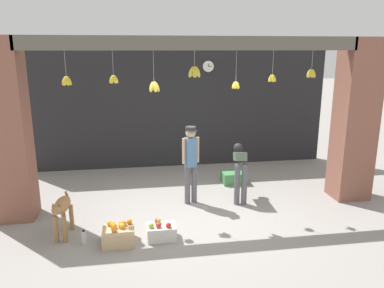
% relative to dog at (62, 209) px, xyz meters
% --- Properties ---
extents(ground_plane, '(60.00, 60.00, 0.00)m').
position_rel_dog_xyz_m(ground_plane, '(2.27, 0.60, -0.48)').
color(ground_plane, gray).
extents(shop_back_wall, '(7.80, 0.12, 3.19)m').
position_rel_dog_xyz_m(shop_back_wall, '(2.27, 3.59, 1.11)').
color(shop_back_wall, '#232326').
rests_on(shop_back_wall, ground_plane).
extents(shop_pillar_left, '(0.70, 0.60, 3.19)m').
position_rel_dog_xyz_m(shop_pillar_left, '(-0.98, 0.90, 1.11)').
color(shop_pillar_left, brown).
rests_on(shop_pillar_left, ground_plane).
extents(shop_pillar_right, '(0.70, 0.60, 3.19)m').
position_rel_dog_xyz_m(shop_pillar_right, '(5.52, 0.90, 1.11)').
color(shop_pillar_right, brown).
rests_on(shop_pillar_right, ground_plane).
extents(storefront_awning, '(5.90, 0.30, 0.96)m').
position_rel_dog_xyz_m(storefront_awning, '(2.27, 0.71, 2.55)').
color(storefront_awning, '#5B564C').
extents(dog, '(0.28, 0.81, 0.71)m').
position_rel_dog_xyz_m(dog, '(0.00, 0.00, 0.00)').
color(dog, '#9E7042').
rests_on(dog, ground_plane).
extents(shopkeeper, '(0.34, 0.27, 1.55)m').
position_rel_dog_xyz_m(shopkeeper, '(2.25, 1.05, 0.41)').
color(shopkeeper, '#56565B').
rests_on(shopkeeper, ground_plane).
extents(worker_stooping, '(0.34, 0.82, 1.07)m').
position_rel_dog_xyz_m(worker_stooping, '(3.24, 1.06, 0.23)').
color(worker_stooping, '#56565B').
rests_on(worker_stooping, ground_plane).
extents(fruit_crate_oranges, '(0.49, 0.44, 0.32)m').
position_rel_dog_xyz_m(fruit_crate_oranges, '(0.89, -0.35, -0.35)').
color(fruit_crate_oranges, tan).
rests_on(fruit_crate_oranges, ground_plane).
extents(fruit_crate_apples, '(0.46, 0.33, 0.31)m').
position_rel_dog_xyz_m(fruit_crate_apples, '(1.56, -0.31, -0.36)').
color(fruit_crate_apples, silver).
rests_on(fruit_crate_apples, ground_plane).
extents(produce_box_green, '(0.54, 0.41, 0.26)m').
position_rel_dog_xyz_m(produce_box_green, '(3.40, 2.03, -0.35)').
color(produce_box_green, '#42844C').
rests_on(produce_box_green, ground_plane).
extents(water_bottle, '(0.08, 0.08, 0.23)m').
position_rel_dog_xyz_m(water_bottle, '(0.35, -0.28, -0.38)').
color(water_bottle, silver).
rests_on(water_bottle, ground_plane).
extents(wall_clock, '(0.29, 0.03, 0.29)m').
position_rel_dog_xyz_m(wall_clock, '(3.07, 3.51, 2.07)').
color(wall_clock, black).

